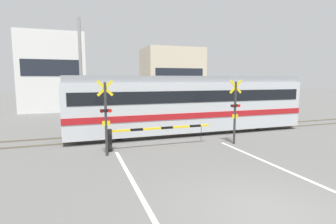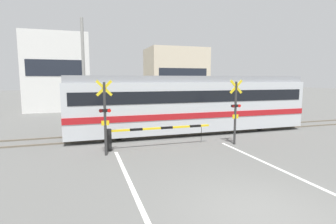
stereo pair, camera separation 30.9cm
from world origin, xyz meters
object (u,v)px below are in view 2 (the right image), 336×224
at_px(crossing_barrier_near, 143,133).
at_px(pedestrian, 147,107).
at_px(crossing_barrier_far, 163,114).
at_px(commuter_train, 190,103).
at_px(crossing_signal_right, 235,109).
at_px(crossing_signal_left, 105,114).

distance_m(crossing_barrier_near, pedestrian, 8.77).
distance_m(crossing_barrier_far, pedestrian, 2.79).
bearing_deg(pedestrian, commuter_train, -77.31).
relative_size(crossing_signal_right, pedestrian, 1.89).
height_order(crossing_signal_left, pedestrian, crossing_signal_left).
bearing_deg(crossing_barrier_far, commuter_train, -76.13).
distance_m(commuter_train, crossing_signal_right, 3.53).
height_order(crossing_barrier_near, pedestrian, pedestrian).
xyz_separation_m(commuter_train, crossing_signal_right, (0.98, -3.39, -0.06)).
relative_size(crossing_barrier_near, pedestrian, 2.98).
xyz_separation_m(commuter_train, crossing_signal_left, (-5.24, -3.39, -0.06)).
height_order(crossing_barrier_near, crossing_barrier_far, same).
bearing_deg(commuter_train, crossing_signal_right, -73.94).
relative_size(commuter_train, crossing_barrier_near, 2.83).
relative_size(commuter_train, crossing_signal_left, 4.48).
bearing_deg(crossing_barrier_near, commuter_train, 37.69).
xyz_separation_m(commuter_train, crossing_barrier_far, (-0.75, 3.04, -1.07)).
relative_size(crossing_barrier_far, crossing_signal_right, 1.58).
relative_size(crossing_barrier_far, pedestrian, 2.98).
bearing_deg(crossing_barrier_far, pedestrian, 101.35).
bearing_deg(pedestrian, crossing_signal_right, -76.05).
distance_m(commuter_train, pedestrian, 5.97).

